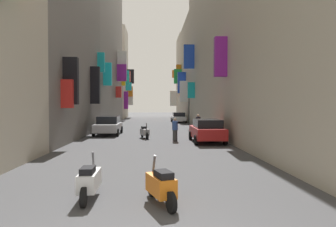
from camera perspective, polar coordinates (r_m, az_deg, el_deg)
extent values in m
plane|color=#424244|center=(33.82, -3.15, -2.53)|extent=(140.00, 140.00, 0.00)
cube|color=slate|center=(25.61, -22.55, 17.88)|extent=(6.00, 15.02, 19.31)
cube|color=black|center=(26.47, -13.40, 5.13)|extent=(0.74, 0.55, 3.10)
cube|color=#19B2BF|center=(29.88, -12.35, 9.30)|extent=(0.65, 0.47, 1.81)
cube|color=red|center=(18.50, -18.24, 3.50)|extent=(0.64, 0.44, 1.63)
cube|color=black|center=(18.90, -17.64, 5.80)|extent=(0.83, 0.45, 2.76)
cube|color=slate|center=(42.89, -14.08, 12.15)|extent=(6.00, 21.39, 20.66)
cube|color=yellow|center=(51.28, -8.28, 6.31)|extent=(0.62, 0.46, 2.02)
cube|color=#19B2BF|center=(32.98, -11.19, 7.20)|extent=(0.88, 0.49, 2.39)
cube|color=white|center=(45.90, -8.56, 9.75)|extent=(1.32, 0.58, 2.67)
cube|color=red|center=(43.53, -9.15, 3.97)|extent=(0.78, 0.53, 1.56)
cube|color=purple|center=(45.14, -8.60, 7.52)|extent=(1.35, 0.53, 2.41)
cube|color=#B2A899|center=(54.99, -11.39, 5.35)|extent=(6.00, 4.42, 12.18)
cube|color=#19B2BF|center=(53.13, -7.84, 6.58)|extent=(1.09, 0.43, 2.52)
cube|color=purple|center=(54.98, -7.82, 2.47)|extent=(0.73, 0.57, 3.10)
cube|color=red|center=(55.26, -7.62, 6.87)|extent=(1.14, 0.55, 1.90)
cube|color=#B2A899|center=(60.98, -10.56, 7.36)|extent=(6.00, 7.29, 17.22)
cube|color=orange|center=(61.13, -7.12, 4.09)|extent=(1.14, 0.45, 2.01)
cube|color=black|center=(62.02, -6.98, 6.86)|extent=(1.35, 0.51, 2.82)
cube|color=white|center=(61.64, -7.08, 2.99)|extent=(1.14, 0.61, 3.09)
cube|color=#19B2BF|center=(58.44, -7.34, 5.01)|extent=(1.12, 0.51, 1.53)
cube|color=#BCB29E|center=(24.32, 16.56, 15.59)|extent=(6.00, 37.09, 16.66)
cube|color=blue|center=(36.24, 3.93, 10.53)|extent=(1.23, 0.39, 2.76)
cube|color=#19B2BF|center=(35.42, 4.35, 4.35)|extent=(0.80, 0.50, 1.81)
cube|color=purple|center=(20.44, 9.76, 10.35)|extent=(0.79, 0.52, 2.56)
cube|color=#BCB29E|center=(48.88, 6.48, 7.60)|extent=(6.00, 14.31, 15.13)
cube|color=white|center=(42.63, 2.95, 4.13)|extent=(1.09, 0.41, 2.91)
cube|color=green|center=(52.02, 1.83, 6.92)|extent=(1.30, 0.55, 2.43)
cube|color=orange|center=(52.75, 2.00, 7.69)|extent=(0.88, 0.46, 2.56)
cube|color=orange|center=(45.19, 2.74, 5.21)|extent=(0.92, 0.40, 2.99)
cube|color=blue|center=(45.14, 2.57, 5.76)|extent=(1.22, 0.44, 3.09)
cube|color=#BCB29E|center=(60.18, 4.73, 6.69)|extent=(6.00, 8.60, 15.63)
cube|color=orange|center=(61.73, 1.25, 7.38)|extent=(1.01, 0.42, 1.51)
cube|color=green|center=(63.26, 1.25, 3.36)|extent=(0.77, 0.46, 1.53)
cube|color=white|center=(63.11, 0.99, 2.83)|extent=(1.35, 0.51, 3.06)
cube|color=white|center=(42.99, 1.97, -0.89)|extent=(1.81, 4.46, 0.56)
cube|color=black|center=(42.75, 2.00, -0.16)|extent=(1.60, 2.50, 0.55)
cylinder|color=black|center=(44.41, 0.65, -1.17)|extent=(0.18, 0.60, 0.60)
cylinder|color=black|center=(44.55, 2.98, -1.16)|extent=(0.18, 0.60, 0.60)
cylinder|color=black|center=(41.47, 0.89, -1.36)|extent=(0.18, 0.60, 0.60)
cylinder|color=black|center=(41.63, 3.38, -1.36)|extent=(0.18, 0.60, 0.60)
cube|color=#B21E1E|center=(20.06, 7.25, -3.50)|extent=(1.81, 4.22, 0.68)
cube|color=black|center=(19.81, 7.36, -1.84)|extent=(1.59, 2.36, 0.51)
cylinder|color=black|center=(21.33, 4.20, -4.11)|extent=(0.18, 0.60, 0.60)
cylinder|color=black|center=(21.62, 8.97, -4.05)|extent=(0.18, 0.60, 0.60)
cylinder|color=black|center=(18.59, 5.23, -4.95)|extent=(0.18, 0.60, 0.60)
cylinder|color=black|center=(18.92, 10.68, -4.86)|extent=(0.18, 0.60, 0.60)
cube|color=#B7B7BC|center=(25.42, -11.06, -2.52)|extent=(1.84, 4.31, 0.62)
cube|color=black|center=(25.60, -11.00, -1.15)|extent=(1.62, 2.41, 0.58)
cylinder|color=black|center=(23.92, -9.38, -3.52)|extent=(0.18, 0.60, 0.60)
cylinder|color=black|center=(24.20, -13.71, -3.48)|extent=(0.18, 0.60, 0.60)
cylinder|color=black|center=(26.74, -8.67, -2.98)|extent=(0.18, 0.60, 0.60)
cylinder|color=black|center=(26.99, -12.55, -2.96)|extent=(0.18, 0.60, 0.60)
cube|color=orange|center=(7.60, -1.36, -13.20)|extent=(0.76, 1.16, 0.45)
cube|color=black|center=(7.35, -0.81, -11.27)|extent=(0.48, 0.63, 0.16)
cylinder|color=#4C4C51|center=(8.02, -2.71, -10.04)|extent=(0.15, 0.28, 0.68)
cylinder|color=black|center=(8.27, -3.02, -13.59)|extent=(0.25, 0.49, 0.48)
cylinder|color=black|center=(7.07, 0.60, -16.25)|extent=(0.25, 0.49, 0.48)
cube|color=silver|center=(8.33, -14.44, -11.95)|extent=(0.47, 1.20, 0.45)
cube|color=black|center=(8.05, -14.75, -10.20)|extent=(0.33, 0.57, 0.16)
cylinder|color=#4C4C51|center=(8.83, -13.74, -9.01)|extent=(0.07, 0.27, 0.68)
cylinder|color=black|center=(9.09, -13.55, -12.25)|extent=(0.11, 0.48, 0.48)
cylinder|color=black|center=(7.68, -15.47, -14.85)|extent=(0.11, 0.48, 0.48)
cube|color=#ADADB2|center=(22.31, -4.37, -3.44)|extent=(0.74, 1.27, 0.45)
cube|color=black|center=(22.50, -4.51, -2.62)|extent=(0.46, 0.63, 0.16)
cylinder|color=#4C4C51|center=(21.70, -4.00, -2.72)|extent=(0.13, 0.28, 0.68)
cylinder|color=black|center=(21.61, -3.90, -4.20)|extent=(0.22, 0.49, 0.48)
cylinder|color=black|center=(23.05, -4.82, -3.84)|extent=(0.22, 0.49, 0.48)
cylinder|color=#3C3C3C|center=(20.57, 1.32, -4.11)|extent=(0.45, 0.45, 0.75)
cylinder|color=#335199|center=(20.52, 1.32, -2.25)|extent=(0.54, 0.54, 0.59)
sphere|color=tan|center=(20.50, 1.32, -1.15)|extent=(0.20, 0.20, 0.20)
cylinder|color=#3F3F3F|center=(24.56, 5.62, -3.11)|extent=(0.44, 0.44, 0.82)
cylinder|color=black|center=(24.51, 5.63, -1.39)|extent=(0.52, 0.52, 0.65)
sphere|color=tan|center=(24.49, 5.63, -0.37)|extent=(0.22, 0.22, 0.22)
cylinder|color=#2D2D2D|center=(37.75, 3.93, 0.67)|extent=(0.12, 0.12, 3.66)
cube|color=black|center=(37.78, 3.94, 4.01)|extent=(0.26, 0.26, 0.75)
sphere|color=red|center=(37.66, 3.96, 4.40)|extent=(0.14, 0.14, 0.14)
sphere|color=orange|center=(37.64, 3.96, 4.02)|extent=(0.14, 0.14, 0.14)
sphere|color=green|center=(37.63, 3.96, 3.64)|extent=(0.14, 0.14, 0.14)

